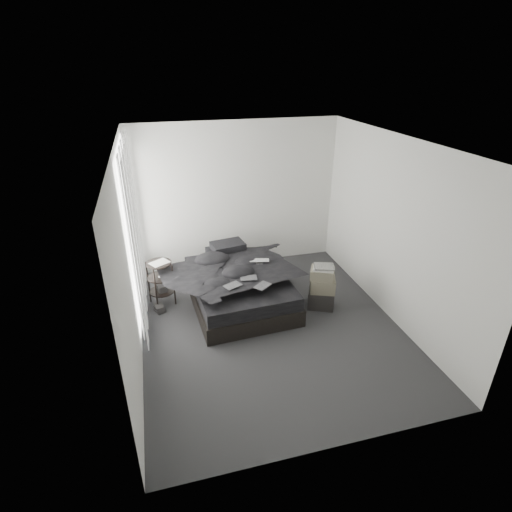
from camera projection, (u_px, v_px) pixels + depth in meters
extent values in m
cube|color=#2F2F32|center=(270.00, 326.00, 5.79)|extent=(3.60, 4.20, 0.01)
cube|color=white|center=(274.00, 143.00, 4.64)|extent=(3.60, 4.20, 0.01)
cube|color=silver|center=(237.00, 197.00, 7.03)|extent=(3.60, 0.01, 2.60)
cube|color=silver|center=(344.00, 344.00, 3.40)|extent=(3.60, 0.01, 2.60)
cube|color=silver|center=(129.00, 261.00, 4.80)|extent=(0.01, 4.20, 2.60)
cube|color=silver|center=(394.00, 231.00, 5.63)|extent=(0.01, 4.20, 2.60)
cube|color=white|center=(131.00, 229.00, 5.56)|extent=(0.02, 2.00, 2.30)
cube|color=white|center=(135.00, 233.00, 5.60)|extent=(0.06, 2.12, 2.48)
cube|color=black|center=(239.00, 294.00, 6.32)|extent=(1.55, 1.98, 0.26)
cube|color=black|center=(239.00, 282.00, 6.22)|extent=(1.49, 1.92, 0.20)
imported|color=black|center=(239.00, 271.00, 6.09)|extent=(1.50, 1.70, 0.22)
cube|color=black|center=(224.00, 253.00, 6.76)|extent=(0.59, 0.42, 0.13)
cube|color=black|center=(228.00, 246.00, 6.71)|extent=(0.59, 0.45, 0.12)
imported|color=silver|center=(259.00, 258.00, 6.21)|extent=(0.34, 0.27, 0.02)
cube|color=black|center=(233.00, 281.00, 5.58)|extent=(0.28, 0.24, 0.01)
cube|color=black|center=(249.00, 273.00, 5.77)|extent=(0.26, 0.19, 0.01)
cube|color=black|center=(263.00, 281.00, 5.57)|extent=(0.29, 0.27, 0.01)
cylinder|color=black|center=(161.00, 283.00, 6.18)|extent=(0.50, 0.50, 0.71)
cube|color=white|center=(159.00, 263.00, 6.02)|extent=(0.34, 0.31, 0.01)
cube|color=black|center=(159.00, 308.00, 6.09)|extent=(0.17, 0.21, 0.12)
cube|color=black|center=(321.00, 298.00, 6.19)|extent=(0.48, 0.44, 0.29)
cube|color=#656150|center=(323.00, 284.00, 6.06)|extent=(0.44, 0.40, 0.22)
cube|color=#656150|center=(322.00, 273.00, 5.99)|extent=(0.44, 0.41, 0.15)
cube|color=silver|center=(323.00, 268.00, 5.95)|extent=(0.37, 0.34, 0.03)
cube|color=silver|center=(324.00, 267.00, 5.93)|extent=(0.35, 0.31, 0.03)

